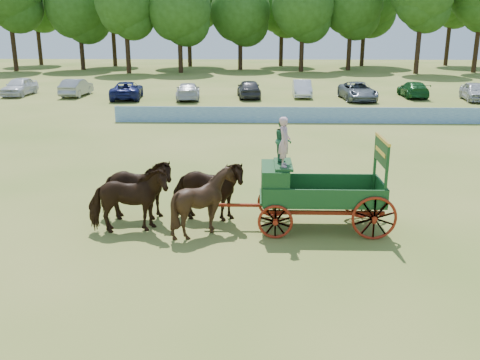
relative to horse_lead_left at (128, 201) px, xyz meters
The scene contains 8 objects.
ground 8.77m from the horse_lead_left, ahead, with size 160.00×160.00×0.00m, color olive.
horse_lead_left is the anchor object (origin of this frame).
horse_lead_right 1.10m from the horse_lead_left, 90.00° to the left, with size 1.14×2.50×2.11m, color black.
horse_wheel_left 2.40m from the horse_lead_left, ahead, with size 1.70×1.92×2.11m, color black.
horse_wheel_right 2.64m from the horse_lead_left, 24.62° to the left, with size 1.14×2.50×2.11m, color black.
farm_dray 5.44m from the horse_lead_left, ahead, with size 6.00×2.00×3.69m.
sponsor_banner 20.78m from the horse_lead_left, 68.53° to the left, with size 26.00×0.08×1.05m, color #1E5AA7.
parked_cars 31.33m from the horse_lead_left, 82.54° to the left, with size 46.00×7.23×1.62m.
Camera 1 is at (-4.64, -17.06, 6.43)m, focal length 40.00 mm.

